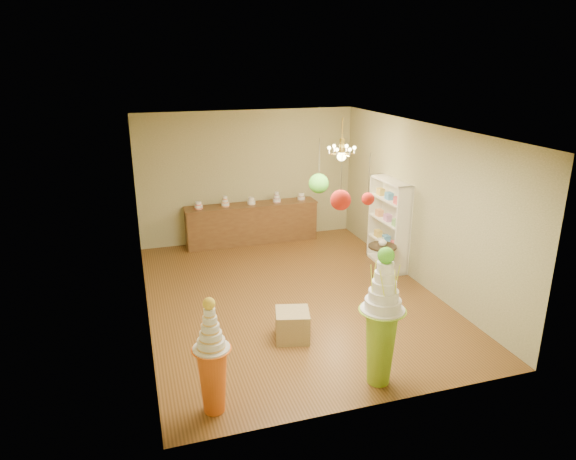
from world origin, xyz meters
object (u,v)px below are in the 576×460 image
object	(u,v)px
sideboard	(252,223)
pedestal_green	(381,329)
round_table	(382,258)
pedestal_orange	(213,369)

from	to	relation	value
sideboard	pedestal_green	bearing A→B (deg)	-86.86
sideboard	round_table	xyz separation A→B (m)	(1.89, -2.79, -0.03)
pedestal_orange	sideboard	world-z (taller)	pedestal_orange
pedestal_green	round_table	bearing A→B (deg)	62.35
pedestal_green	round_table	size ratio (longest dim) A/B	2.66
pedestal_green	pedestal_orange	distance (m)	2.18
sideboard	round_table	distance (m)	3.37
pedestal_orange	round_table	world-z (taller)	pedestal_orange
pedestal_orange	round_table	distance (m)	4.75
round_table	pedestal_green	bearing A→B (deg)	-117.65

